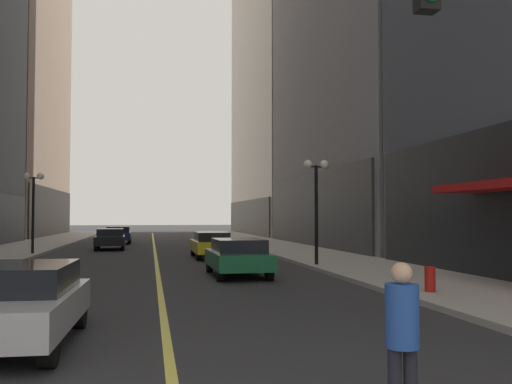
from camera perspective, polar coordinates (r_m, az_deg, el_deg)
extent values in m
plane|color=#2D2D30|center=(38.27, -10.13, -5.57)|extent=(200.00, 200.00, 0.00)
cube|color=#ADA8A0|center=(39.08, -22.36, -5.25)|extent=(4.50, 78.00, 0.15)
cube|color=#ADA8A0|center=(39.21, 2.08, -5.42)|extent=(4.50, 78.00, 0.15)
cube|color=#E5D64C|center=(38.27, -10.13, -5.56)|extent=(0.16, 70.00, 0.01)
cube|color=#332A23|center=(64.05, -19.80, -1.95)|extent=(0.50, 24.70, 5.00)
cube|color=#2C2C2E|center=(39.25, 5.58, -1.86)|extent=(0.50, 22.80, 5.00)
cube|color=#B7AD99|center=(67.07, 4.83, 9.72)|extent=(13.24, 26.00, 32.47)
cube|color=#403C35|center=(64.14, -0.75, -2.59)|extent=(0.50, 24.70, 3.90)
cube|color=#B7B7BC|center=(10.19, -22.76, -10.83)|extent=(1.88, 4.12, 0.55)
cube|color=black|center=(10.33, -22.44, -8.07)|extent=(1.62, 2.32, 0.50)
cylinder|color=black|center=(8.71, -20.03, -14.20)|extent=(0.24, 0.65, 0.64)
cylinder|color=black|center=(11.48, -17.26, -11.33)|extent=(0.24, 0.65, 0.64)
cube|color=#196038|center=(20.25, -1.87, -6.74)|extent=(1.91, 4.42, 0.55)
cube|color=black|center=(20.01, -1.76, -5.43)|extent=(1.66, 2.48, 0.50)
cylinder|color=black|center=(21.69, -4.66, -7.18)|extent=(0.23, 0.64, 0.64)
cylinder|color=black|center=(21.93, -0.41, -7.14)|extent=(0.23, 0.64, 0.64)
cylinder|color=black|center=(18.64, -3.58, -7.96)|extent=(0.23, 0.64, 0.64)
cylinder|color=black|center=(18.92, 1.34, -7.88)|extent=(0.23, 0.64, 0.64)
cube|color=yellow|center=(29.09, -4.54, -5.43)|extent=(1.82, 4.67, 0.55)
cube|color=black|center=(28.84, -4.48, -4.51)|extent=(1.58, 2.62, 0.50)
cylinder|color=black|center=(30.64, -6.31, -5.78)|extent=(0.23, 0.64, 0.64)
cylinder|color=black|center=(30.81, -3.47, -5.77)|extent=(0.23, 0.64, 0.64)
cylinder|color=black|center=(27.41, -5.73, -6.18)|extent=(0.23, 0.64, 0.64)
cylinder|color=black|center=(27.60, -2.56, -6.17)|extent=(0.23, 0.64, 0.64)
cube|color=black|center=(37.47, -14.38, -4.69)|extent=(1.98, 4.44, 0.55)
cube|color=black|center=(37.68, -14.36, -3.95)|extent=(1.69, 2.51, 0.50)
cylinder|color=black|center=(35.94, -13.20, -5.24)|extent=(0.24, 0.65, 0.64)
cylinder|color=black|center=(35.99, -15.72, -5.21)|extent=(0.24, 0.65, 0.64)
cylinder|color=black|center=(39.00, -13.16, -5.01)|extent=(0.24, 0.65, 0.64)
cylinder|color=black|center=(39.04, -15.48, -4.99)|extent=(0.24, 0.65, 0.64)
cube|color=#141E4C|center=(45.42, -13.61, -4.29)|extent=(1.97, 4.32, 0.55)
cube|color=black|center=(45.62, -13.60, -3.68)|extent=(1.72, 2.43, 0.50)
cylinder|color=black|center=(43.90, -12.60, -4.72)|extent=(0.23, 0.64, 0.64)
cylinder|color=black|center=(43.97, -14.80, -4.70)|extent=(0.23, 0.64, 0.64)
cylinder|color=black|center=(46.91, -12.51, -4.57)|extent=(0.23, 0.64, 0.64)
cylinder|color=black|center=(46.98, -14.57, -4.55)|extent=(0.23, 0.64, 0.64)
cylinder|color=#234799|center=(6.01, 14.40, -11.90)|extent=(0.38, 0.38, 0.64)
sphere|color=tan|center=(5.96, 14.36, -7.86)|extent=(0.22, 0.22, 0.22)
cylinder|color=black|center=(32.41, -21.41, -2.30)|extent=(0.14, 0.14, 4.20)
cylinder|color=black|center=(32.47, -21.36, 1.32)|extent=(0.80, 0.06, 0.06)
sphere|color=white|center=(32.55, -21.96, 1.50)|extent=(0.36, 0.36, 0.36)
sphere|color=white|center=(32.41, -20.75, 1.50)|extent=(0.36, 0.36, 0.36)
cylinder|color=black|center=(23.46, 6.05, -2.46)|extent=(0.14, 0.14, 4.20)
cylinder|color=black|center=(23.55, 6.03, 2.53)|extent=(0.80, 0.06, 0.06)
sphere|color=white|center=(23.46, 5.21, 2.79)|extent=(0.36, 0.36, 0.36)
sphere|color=white|center=(23.66, 6.84, 2.76)|extent=(0.36, 0.36, 0.36)
cylinder|color=red|center=(15.69, 17.02, -8.61)|extent=(0.28, 0.28, 0.80)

